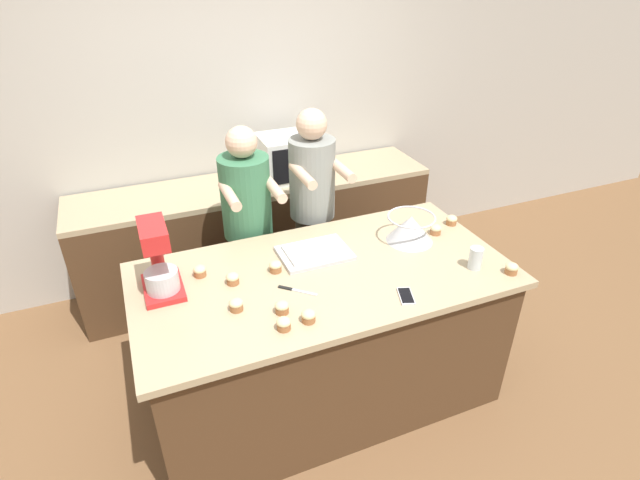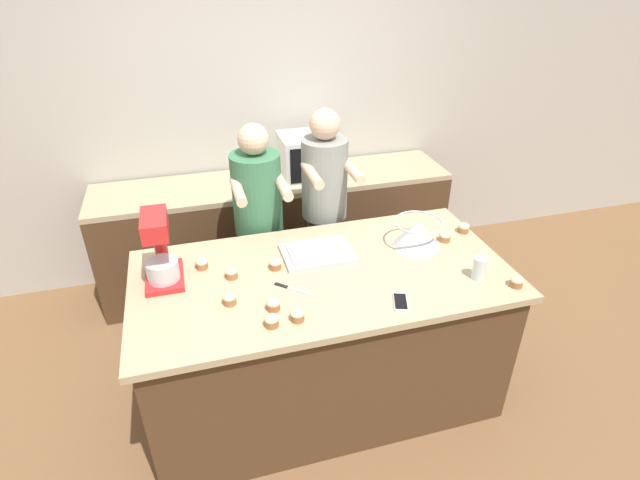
{
  "view_description": "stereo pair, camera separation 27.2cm",
  "coord_description": "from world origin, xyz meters",
  "px_view_note": "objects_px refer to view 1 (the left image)",
  "views": [
    {
      "loc": [
        -0.9,
        -2.12,
        2.49
      ],
      "look_at": [
        0.0,
        0.05,
        1.11
      ],
      "focal_mm": 28.0,
      "sensor_mm": 36.0,
      "label": 1
    },
    {
      "loc": [
        -0.64,
        -2.21,
        2.49
      ],
      "look_at": [
        0.0,
        0.05,
        1.11
      ],
      "focal_mm": 28.0,
      "sensor_mm": 36.0,
      "label": 2
    }
  ],
  "objects_px": {
    "cupcake_5": "(512,268)",
    "cupcake_8": "(309,316)",
    "person_right": "(313,218)",
    "cupcake_6": "(236,305)",
    "cupcake_3": "(275,267)",
    "cupcake_9": "(452,220)",
    "cupcake_0": "(282,307)",
    "cupcake_7": "(200,271)",
    "baking_tray": "(315,252)",
    "cell_phone": "(406,296)",
    "cupcake_4": "(233,279)",
    "cupcake_1": "(436,229)",
    "drinking_glass": "(476,258)",
    "cupcake_2": "(284,324)",
    "microwave_oven": "(290,157)",
    "knife": "(295,290)",
    "person_left": "(249,235)",
    "stand_mixer": "(159,262)"
  },
  "relations": [
    {
      "from": "knife",
      "to": "stand_mixer",
      "type": "bearing_deg",
      "value": 157.08
    },
    {
      "from": "microwave_oven",
      "to": "cupcake_6",
      "type": "bearing_deg",
      "value": -118.6
    },
    {
      "from": "knife",
      "to": "cupcake_2",
      "type": "xyz_separation_m",
      "value": [
        -0.15,
        -0.27,
        0.03
      ]
    },
    {
      "from": "person_right",
      "to": "cupcake_6",
      "type": "relative_size",
      "value": 23.21
    },
    {
      "from": "knife",
      "to": "cupcake_7",
      "type": "distance_m",
      "value": 0.55
    },
    {
      "from": "cupcake_2",
      "to": "cupcake_5",
      "type": "bearing_deg",
      "value": -1.65
    },
    {
      "from": "microwave_oven",
      "to": "cell_phone",
      "type": "bearing_deg",
      "value": -89.61
    },
    {
      "from": "cupcake_2",
      "to": "cupcake_8",
      "type": "height_order",
      "value": "same"
    },
    {
      "from": "cupcake_7",
      "to": "cupcake_8",
      "type": "height_order",
      "value": "same"
    },
    {
      "from": "person_left",
      "to": "person_right",
      "type": "height_order",
      "value": "person_right"
    },
    {
      "from": "cupcake_2",
      "to": "cupcake_9",
      "type": "xyz_separation_m",
      "value": [
        1.35,
        0.56,
        0.0
      ]
    },
    {
      "from": "person_right",
      "to": "cupcake_1",
      "type": "height_order",
      "value": "person_right"
    },
    {
      "from": "cupcake_3",
      "to": "cupcake_7",
      "type": "distance_m",
      "value": 0.41
    },
    {
      "from": "cupcake_5",
      "to": "cupcake_8",
      "type": "xyz_separation_m",
      "value": [
        -1.19,
        0.05,
        0.0
      ]
    },
    {
      "from": "cell_phone",
      "to": "cupcake_0",
      "type": "distance_m",
      "value": 0.65
    },
    {
      "from": "person_right",
      "to": "cell_phone",
      "type": "height_order",
      "value": "person_right"
    },
    {
      "from": "cell_phone",
      "to": "cupcake_1",
      "type": "bearing_deg",
      "value": 44.21
    },
    {
      "from": "baking_tray",
      "to": "cupcake_6",
      "type": "relative_size",
      "value": 5.81
    },
    {
      "from": "drinking_glass",
      "to": "cupcake_2",
      "type": "height_order",
      "value": "drinking_glass"
    },
    {
      "from": "cell_phone",
      "to": "cupcake_3",
      "type": "bearing_deg",
      "value": 138.67
    },
    {
      "from": "knife",
      "to": "cupcake_0",
      "type": "xyz_separation_m",
      "value": [
        -0.12,
        -0.15,
        0.03
      ]
    },
    {
      "from": "cupcake_0",
      "to": "cupcake_1",
      "type": "bearing_deg",
      "value": 18.11
    },
    {
      "from": "person_left",
      "to": "drinking_glass",
      "type": "relative_size",
      "value": 12.2
    },
    {
      "from": "cupcake_8",
      "to": "cupcake_2",
      "type": "bearing_deg",
      "value": -176.7
    },
    {
      "from": "cupcake_0",
      "to": "cupcake_8",
      "type": "bearing_deg",
      "value": -49.6
    },
    {
      "from": "cupcake_4",
      "to": "cell_phone",
      "type": "bearing_deg",
      "value": -30.01
    },
    {
      "from": "stand_mixer",
      "to": "cupcake_6",
      "type": "distance_m",
      "value": 0.46
    },
    {
      "from": "knife",
      "to": "cupcake_2",
      "type": "height_order",
      "value": "cupcake_2"
    },
    {
      "from": "cell_phone",
      "to": "cupcake_7",
      "type": "bearing_deg",
      "value": 147.6
    },
    {
      "from": "cupcake_8",
      "to": "cupcake_7",
      "type": "bearing_deg",
      "value": 124.82
    },
    {
      "from": "stand_mixer",
      "to": "cupcake_7",
      "type": "height_order",
      "value": "stand_mixer"
    },
    {
      "from": "cupcake_3",
      "to": "cupcake_9",
      "type": "height_order",
      "value": "same"
    },
    {
      "from": "cell_phone",
      "to": "cupcake_1",
      "type": "height_order",
      "value": "cupcake_1"
    },
    {
      "from": "cupcake_3",
      "to": "baking_tray",
      "type": "bearing_deg",
      "value": 16.07
    },
    {
      "from": "cupcake_4",
      "to": "person_left",
      "type": "bearing_deg",
      "value": 67.91
    },
    {
      "from": "cupcake_3",
      "to": "cupcake_7",
      "type": "bearing_deg",
      "value": 163.53
    },
    {
      "from": "cupcake_2",
      "to": "cupcake_0",
      "type": "bearing_deg",
      "value": 75.05
    },
    {
      "from": "cupcake_8",
      "to": "cupcake_5",
      "type": "bearing_deg",
      "value": -2.19
    },
    {
      "from": "cupcake_0",
      "to": "cupcake_3",
      "type": "bearing_deg",
      "value": 76.95
    },
    {
      "from": "knife",
      "to": "cupcake_4",
      "type": "height_order",
      "value": "cupcake_4"
    },
    {
      "from": "person_right",
      "to": "cupcake_0",
      "type": "bearing_deg",
      "value": -119.49
    },
    {
      "from": "person_left",
      "to": "cupcake_1",
      "type": "bearing_deg",
      "value": -29.79
    },
    {
      "from": "cupcake_4",
      "to": "cupcake_1",
      "type": "bearing_deg",
      "value": 1.69
    },
    {
      "from": "baking_tray",
      "to": "drinking_glass",
      "type": "xyz_separation_m",
      "value": [
        0.78,
        -0.47,
        0.05
      ]
    },
    {
      "from": "cupcake_5",
      "to": "cupcake_6",
      "type": "distance_m",
      "value": 1.51
    },
    {
      "from": "drinking_glass",
      "to": "cupcake_6",
      "type": "distance_m",
      "value": 1.34
    },
    {
      "from": "cell_phone",
      "to": "cupcake_9",
      "type": "height_order",
      "value": "cupcake_9"
    },
    {
      "from": "drinking_glass",
      "to": "cupcake_3",
      "type": "bearing_deg",
      "value": 159.31
    },
    {
      "from": "cupcake_0",
      "to": "cupcake_8",
      "type": "relative_size",
      "value": 1.0
    },
    {
      "from": "stand_mixer",
      "to": "cupcake_1",
      "type": "xyz_separation_m",
      "value": [
        1.66,
        -0.04,
        -0.14
      ]
    }
  ]
}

